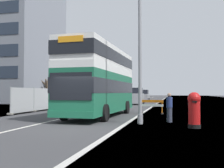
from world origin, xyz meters
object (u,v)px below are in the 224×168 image
at_px(double_decker_bus, 101,80).
at_px(pedestrian_at_kerb, 169,108).
at_px(red_pillar_postbox, 194,108).
at_px(roadworks_barrier, 152,105).
at_px(car_receding_far, 144,96).
at_px(car_receding_mid, 119,96).
at_px(lamppost_foreground, 140,43).
at_px(car_oncoming_near, 136,97).

xyz_separation_m(double_decker_bus, pedestrian_at_kerb, (4.78, -2.66, -1.72)).
relative_size(red_pillar_postbox, roadworks_barrier, 0.90).
bearing_deg(red_pillar_postbox, car_receding_far, 99.80).
relative_size(red_pillar_postbox, car_receding_mid, 0.42).
bearing_deg(red_pillar_postbox, roadworks_barrier, 108.50).
bearing_deg(double_decker_bus, red_pillar_postbox, -39.16).
bearing_deg(lamppost_foreground, pedestrian_at_kerb, 38.81).
distance_m(double_decker_bus, car_receding_far, 33.50).
bearing_deg(double_decker_bus, pedestrian_at_kerb, -29.11).
distance_m(car_oncoming_near, pedestrian_at_kerb, 22.00).
bearing_deg(lamppost_foreground, car_receding_mid, 103.79).
height_order(double_decker_bus, car_receding_far, double_decker_bus).
relative_size(lamppost_foreground, red_pillar_postbox, 5.41).
relative_size(double_decker_bus, red_pillar_postbox, 6.15).
relative_size(car_receding_mid, pedestrian_at_kerb, 2.47).
distance_m(lamppost_foreground, car_receding_far, 37.67).
relative_size(lamppost_foreground, car_receding_mid, 2.25).
bearing_deg(car_receding_far, lamppost_foreground, -83.96).
height_order(double_decker_bus, roadworks_barrier, double_decker_bus).
bearing_deg(lamppost_foreground, double_decker_bus, 130.33).
bearing_deg(double_decker_bus, car_receding_far, 91.14).
bearing_deg(pedestrian_at_kerb, red_pillar_postbox, -61.76).
distance_m(roadworks_barrier, pedestrian_at_kerb, 5.89).
height_order(red_pillar_postbox, car_receding_far, car_receding_far).
distance_m(double_decker_bus, red_pillar_postbox, 7.85).
bearing_deg(lamppost_foreground, roadworks_barrier, 89.74).
distance_m(red_pillar_postbox, pedestrian_at_kerb, 2.49).
xyz_separation_m(car_receding_mid, pedestrian_at_kerb, (8.94, -29.11, -0.26)).
height_order(double_decker_bus, pedestrian_at_kerb, double_decker_bus).
bearing_deg(pedestrian_at_kerb, double_decker_bus, 150.89).
distance_m(red_pillar_postbox, car_receding_mid, 32.89).
xyz_separation_m(lamppost_foreground, car_receding_far, (-3.95, 37.32, -3.30)).
height_order(lamppost_foreground, roadworks_barrier, lamppost_foreground).
height_order(red_pillar_postbox, roadworks_barrier, red_pillar_postbox).
relative_size(car_oncoming_near, car_receding_far, 0.97).
height_order(car_oncoming_near, car_receding_far, car_oncoming_near).
distance_m(car_receding_mid, pedestrian_at_kerb, 30.45).
bearing_deg(car_oncoming_near, car_receding_far, 91.97).
bearing_deg(red_pillar_postbox, car_oncoming_near, 104.51).
bearing_deg(car_receding_mid, car_oncoming_near, -62.46).
relative_size(double_decker_bus, pedestrian_at_kerb, 6.33).
height_order(lamppost_foreground, car_receding_far, lamppost_foreground).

